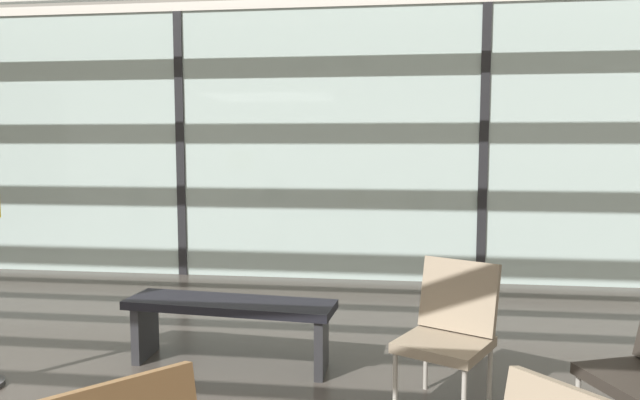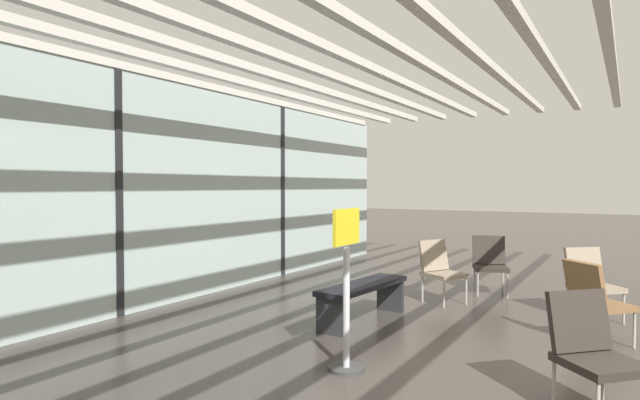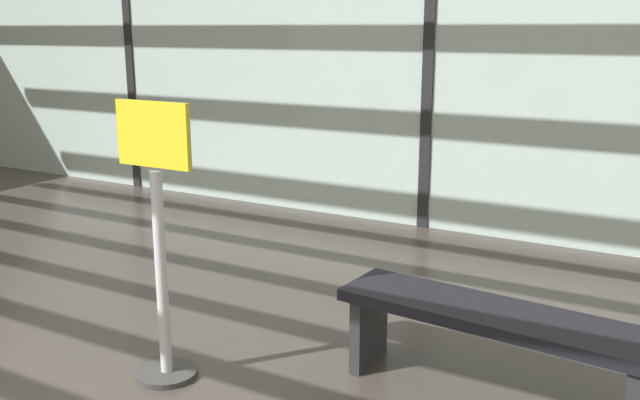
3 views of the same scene
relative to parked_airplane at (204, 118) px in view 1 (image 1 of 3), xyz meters
name	(u,v)px [view 1 (image 1 of 3)]	position (x,y,z in m)	size (l,w,h in m)	color
glass_curtain_wall	(182,146)	(1.23, -4.55, -0.52)	(14.00, 0.08, 3.10)	#A3B7B2
window_mullion_1	(182,146)	(1.23, -4.55, -0.52)	(0.10, 0.12, 3.10)	black
window_mullion_2	(483,146)	(4.73, -4.55, -0.52)	(0.10, 0.12, 3.10)	black
parked_airplane	(204,118)	(0.00, 0.00, 0.00)	(14.02, 4.13, 4.13)	silver
lounge_chair_4	(450,325)	(4.10, -7.77, -1.57)	(0.67, 0.69, 0.87)	#7F705B
waiting_bench	(230,315)	(2.61, -7.32, -1.70)	(1.53, 0.53, 0.47)	black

